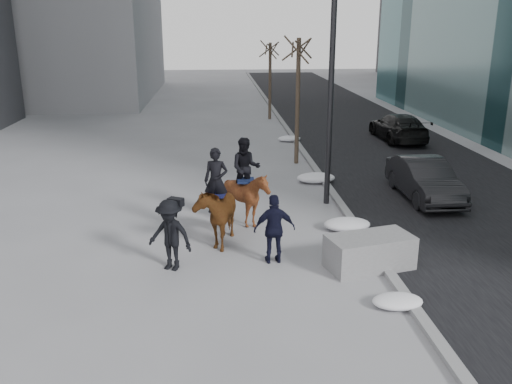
{
  "coord_description": "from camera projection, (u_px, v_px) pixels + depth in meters",
  "views": [
    {
      "loc": [
        -1.03,
        -12.21,
        5.68
      ],
      "look_at": [
        0.0,
        1.2,
        1.5
      ],
      "focal_mm": 38.0,
      "sensor_mm": 36.0,
      "label": 1
    }
  ],
  "objects": [
    {
      "name": "feeder",
      "position": [
        274.0,
        229.0,
        13.26
      ],
      "size": [
        1.05,
        0.89,
        1.75
      ],
      "color": "black",
      "rests_on": "ground"
    },
    {
      "name": "camera_crew",
      "position": [
        170.0,
        235.0,
        12.87
      ],
      "size": [
        1.3,
        1.08,
        1.75
      ],
      "color": "black",
      "rests_on": "ground"
    },
    {
      "name": "ground",
      "position": [
        260.0,
        264.0,
        13.38
      ],
      "size": [
        120.0,
        120.0,
        0.0
      ],
      "primitive_type": "plane",
      "color": "gray",
      "rests_on": "ground"
    },
    {
      "name": "mounted_right",
      "position": [
        246.0,
        191.0,
        15.69
      ],
      "size": [
        1.45,
        1.61,
        2.59
      ],
      "color": "#45190D",
      "rests_on": "ground"
    },
    {
      "name": "planter",
      "position": [
        370.0,
        252.0,
        13.08
      ],
      "size": [
        2.23,
        1.5,
        0.82
      ],
      "primitive_type": "cube",
      "rotation": [
        0.0,
        0.0,
        0.26
      ],
      "color": "gray",
      "rests_on": "ground"
    },
    {
      "name": "curb",
      "position": [
        310.0,
        162.0,
        23.1
      ],
      "size": [
        0.25,
        90.0,
        0.12
      ],
      "primitive_type": "cube",
      "color": "gray",
      "rests_on": "ground"
    },
    {
      "name": "car_far",
      "position": [
        398.0,
        127.0,
        27.44
      ],
      "size": [
        2.0,
        4.73,
        1.36
      ],
      "primitive_type": "imported",
      "rotation": [
        0.0,
        0.0,
        3.16
      ],
      "color": "black",
      "rests_on": "ground"
    },
    {
      "name": "car_near",
      "position": [
        424.0,
        179.0,
        18.24
      ],
      "size": [
        1.46,
        4.12,
        1.35
      ],
      "primitive_type": "imported",
      "rotation": [
        0.0,
        0.0,
        0.01
      ],
      "color": "black",
      "rests_on": "ground"
    },
    {
      "name": "tree_far",
      "position": [
        270.0,
        77.0,
        33.1
      ],
      "size": [
        1.2,
        1.2,
        5.13
      ],
      "primitive_type": null,
      "color": "#3C2B23",
      "rests_on": "ground"
    },
    {
      "name": "snow_piles",
      "position": [
        324.0,
        190.0,
        18.79
      ],
      "size": [
        1.43,
        17.53,
        0.36
      ],
      "color": "silver",
      "rests_on": "ground"
    },
    {
      "name": "lamppost",
      "position": [
        334.0,
        48.0,
        16.31
      ],
      "size": [
        0.25,
        1.98,
        9.09
      ],
      "color": "black",
      "rests_on": "ground"
    },
    {
      "name": "tree_near",
      "position": [
        298.0,
        96.0,
        22.26
      ],
      "size": [
        1.2,
        1.2,
        5.73
      ],
      "primitive_type": null,
      "color": "#372C20",
      "rests_on": "ground"
    },
    {
      "name": "mounted_left",
      "position": [
        217.0,
        208.0,
        14.48
      ],
      "size": [
        1.27,
        2.13,
        2.58
      ],
      "color": "#512710",
      "rests_on": "ground"
    },
    {
      "name": "road",
      "position": [
        402.0,
        161.0,
        23.41
      ],
      "size": [
        8.0,
        90.0,
        0.01
      ],
      "primitive_type": "cube",
      "color": "black",
      "rests_on": "ground"
    }
  ]
}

